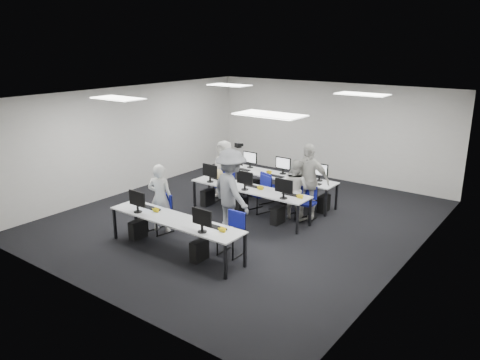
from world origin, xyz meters
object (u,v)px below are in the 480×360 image
Objects in this scene: chair_3 at (260,200)px; chair_1 at (232,241)px; student_0 at (160,198)px; chair_0 at (161,220)px; chair_2 at (225,192)px; desk_mid at (249,190)px; chair_6 at (271,195)px; chair_4 at (306,209)px; student_1 at (295,189)px; student_3 at (307,181)px; photographer at (231,191)px; desk_front at (175,221)px; student_2 at (224,169)px; chair_7 at (300,205)px; chair_5 at (234,189)px.

chair_1 is at bearing -49.20° from chair_3.
chair_3 is (-0.97, 2.44, 0.01)m from chair_1.
chair_1 is 2.11m from student_0.
chair_0 is 0.98× the size of chair_2.
chair_6 is at bearing 87.05° from desk_mid.
chair_1 reaches higher than chair_4.
desk_mid is 1.13m from student_1.
chair_2 is 0.57× the size of student_0.
student_0 is at bearing -94.81° from chair_3.
chair_4 is 0.69m from student_3.
photographer is at bearing 72.12° from student_1.
desk_front is 1.24m from chair_0.
chair_0 is at bearing 179.81° from chair_1.
student_2 is (-2.69, 0.18, 0.54)m from chair_4.
chair_0 is 1.08× the size of chair_4.
student_3 is at bearing -125.26° from student_1.
student_2 reaches higher than desk_front.
student_0 is at bearing -133.57° from chair_4.
chair_7 is 2.49m from student_2.
chair_0 is at bearing -80.80° from chair_5.
chair_1 is 0.45× the size of photographer.
student_0 is at bearing 56.97° from photographer.
student_3 is (-0.08, 0.13, 0.68)m from chair_4.
chair_1 reaches higher than desk_mid.
chair_3 is 0.98× the size of chair_6.
chair_7 is (1.00, 0.81, -0.41)m from desk_mid.
chair_6 is (-0.94, 2.94, 0.01)m from chair_1.
desk_mid is (0.00, 2.60, 0.00)m from desk_front.
chair_6 is (1.19, 0.08, 0.03)m from chair_5.
chair_3 is at bearing -146.67° from chair_7.
chair_7 is (2.13, 0.36, -0.02)m from chair_2.
chair_0 is at bearing -116.78° from desk_mid.
chair_6 is 0.48× the size of photographer.
desk_mid is at bearing -53.21° from photographer.
chair_3 is 1.07× the size of chair_7.
chair_5 is at bearing 163.82° from student_3.
photographer is at bearing -55.08° from chair_2.
chair_5 is at bearing -2.68° from student_1.
student_2 reaches higher than student_1.
chair_4 is at bearing 68.80° from desk_front.
chair_6 reaches higher than chair_7.
photographer is at bearing 126.74° from chair_1.
chair_6 is 1.11m from student_1.
chair_0 is 1.07× the size of chair_5.
desk_front is at bearing -64.89° from chair_5.
student_3 is at bearing 70.79° from desk_front.
photographer is at bearing -75.76° from desk_mid.
chair_4 is 0.55× the size of student_1.
photographer is (-0.90, -1.85, 0.04)m from student_3.
student_2 reaches higher than chair_6.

